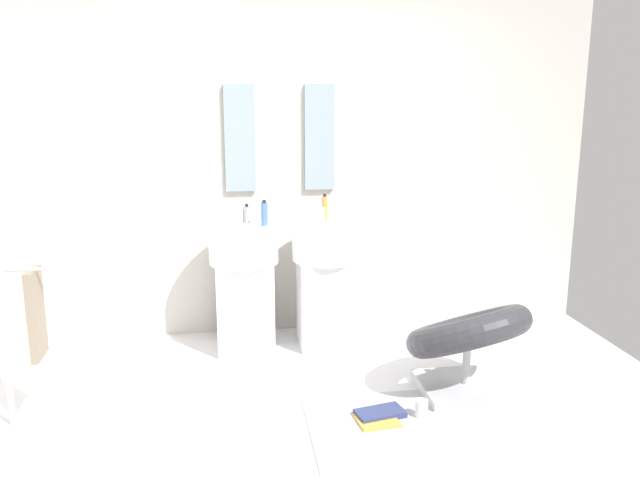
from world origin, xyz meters
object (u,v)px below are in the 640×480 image
at_px(pedestal_sink_right, 326,279).
at_px(soap_bottle_grey, 247,214).
at_px(pedestal_sink_left, 245,283).
at_px(coffee_mug, 421,408).
at_px(lounge_chair, 468,339).
at_px(magazine_navy, 380,413).
at_px(magazine_ochre, 377,420).
at_px(soap_bottle_amber, 325,208).
at_px(towel_rack, 31,318).
at_px(soap_bottle_blue, 264,214).

relative_size(pedestal_sink_right, soap_bottle_grey, 7.37).
relative_size(pedestal_sink_left, pedestal_sink_right, 1.00).
bearing_deg(pedestal_sink_left, coffee_mug, -51.57).
xyz_separation_m(lounge_chair, coffee_mug, (-0.37, -0.29, -0.29)).
height_order(pedestal_sink_left, pedestal_sink_right, same).
relative_size(magazine_navy, coffee_mug, 2.76).
relative_size(pedestal_sink_left, magazine_ochre, 4.48).
bearing_deg(pedestal_sink_left, lounge_chair, -34.78).
bearing_deg(soap_bottle_amber, magazine_navy, -84.81).
bearing_deg(lounge_chair, pedestal_sink_right, 128.65).
bearing_deg(magazine_navy, pedestal_sink_left, 108.88).
height_order(magazine_navy, coffee_mug, coffee_mug).
relative_size(pedestal_sink_right, magazine_ochre, 4.48).
distance_m(magazine_ochre, coffee_mug, 0.27).
bearing_deg(soap_bottle_grey, magazine_navy, -61.77).
height_order(pedestal_sink_right, lounge_chair, pedestal_sink_right).
bearing_deg(soap_bottle_amber, towel_rack, -147.90).
height_order(lounge_chair, soap_bottle_amber, soap_bottle_amber).
bearing_deg(coffee_mug, magazine_ochre, -176.04).
distance_m(pedestal_sink_left, lounge_chair, 1.62).
xyz_separation_m(magazine_navy, soap_bottle_blue, (-0.57, 1.16, 0.97)).
relative_size(pedestal_sink_left, lounge_chair, 0.95).
relative_size(soap_bottle_grey, soap_bottle_amber, 0.71).
bearing_deg(towel_rack, coffee_mug, -6.50).
bearing_deg(soap_bottle_grey, pedestal_sink_left, -105.54).
bearing_deg(soap_bottle_blue, soap_bottle_grey, 132.87).
height_order(towel_rack, soap_bottle_blue, soap_bottle_blue).
bearing_deg(coffee_mug, pedestal_sink_left, 128.43).
distance_m(pedestal_sink_left, soap_bottle_grey, 0.49).
height_order(soap_bottle_grey, soap_bottle_amber, soap_bottle_amber).
bearing_deg(magazine_ochre, pedestal_sink_right, 87.81).
height_order(pedestal_sink_right, magazine_ochre, pedestal_sink_right).
bearing_deg(soap_bottle_grey, pedestal_sink_right, -11.93).
distance_m(pedestal_sink_right, towel_rack, 2.02).
bearing_deg(magazine_ochre, magazine_navy, 53.68).
xyz_separation_m(towel_rack, coffee_mug, (2.14, -0.24, -0.57)).
bearing_deg(towel_rack, soap_bottle_grey, 41.72).
relative_size(magazine_ochre, soap_bottle_amber, 1.17).
relative_size(pedestal_sink_left, soap_bottle_blue, 5.51).
relative_size(soap_bottle_grey, soap_bottle_blue, 0.75).
xyz_separation_m(towel_rack, soap_bottle_amber, (1.78, 1.12, 0.37)).
distance_m(pedestal_sink_right, magazine_ochre, 1.32).
xyz_separation_m(pedestal_sink_left, soap_bottle_amber, (0.60, 0.16, 0.50)).
distance_m(towel_rack, soap_bottle_amber, 2.14).
xyz_separation_m(pedestal_sink_right, soap_bottle_amber, (0.01, 0.16, 0.50)).
distance_m(pedestal_sink_left, coffee_mug, 1.60).
bearing_deg(pedestal_sink_right, magazine_navy, -83.47).
distance_m(pedestal_sink_right, magazine_navy, 1.27).
xyz_separation_m(lounge_chair, magazine_ochre, (-0.63, -0.30, -0.33)).
bearing_deg(soap_bottle_amber, pedestal_sink_right, -95.04).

